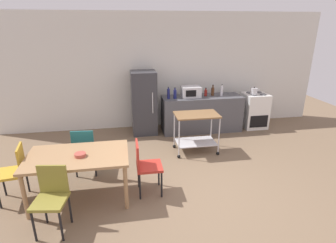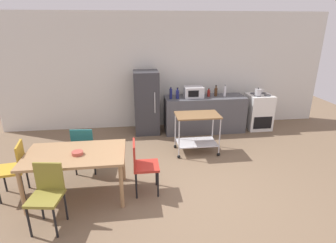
{
  "view_description": "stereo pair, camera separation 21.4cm",
  "coord_description": "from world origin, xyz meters",
  "px_view_note": "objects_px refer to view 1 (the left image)",
  "views": [
    {
      "loc": [
        -1.05,
        -3.69,
        2.59
      ],
      "look_at": [
        -0.21,
        1.2,
        0.8
      ],
      "focal_mm": 28.83,
      "sensor_mm": 36.0,
      "label": 1
    },
    {
      "loc": [
        -0.83,
        -3.73,
        2.59
      ],
      "look_at": [
        -0.21,
        1.2,
        0.8
      ],
      "focal_mm": 28.83,
      "sensor_mm": 36.0,
      "label": 2
    }
  ],
  "objects_px": {
    "bottle_sesame_oil": "(175,94)",
    "bottle_soda": "(206,93)",
    "fruit_bowl": "(80,155)",
    "chair_mustard": "(15,170)",
    "kettle": "(254,91)",
    "chair_teal": "(85,148)",
    "stove_oven": "(254,110)",
    "bottle_soy_sauce": "(222,91)",
    "bottle_sparkling_water": "(213,91)",
    "bottle_hot_sauce": "(168,94)",
    "kitchen_cart": "(196,127)",
    "dining_table": "(78,160)",
    "microwave": "(191,92)",
    "chair_olive": "(51,195)",
    "chair_red": "(145,164)",
    "refrigerator": "(144,103)"
  },
  "relations": [
    {
      "from": "bottle_sesame_oil",
      "to": "bottle_soda",
      "type": "distance_m",
      "value": 0.81
    },
    {
      "from": "bottle_sesame_oil",
      "to": "fruit_bowl",
      "type": "height_order",
      "value": "bottle_sesame_oil"
    },
    {
      "from": "chair_mustard",
      "to": "bottle_sesame_oil",
      "type": "bearing_deg",
      "value": 119.3
    },
    {
      "from": "kettle",
      "to": "chair_teal",
      "type": "bearing_deg",
      "value": -157.27
    },
    {
      "from": "stove_oven",
      "to": "bottle_soy_sauce",
      "type": "relative_size",
      "value": 3.16
    },
    {
      "from": "fruit_bowl",
      "to": "kettle",
      "type": "xyz_separation_m",
      "value": [
        3.95,
        2.46,
        0.23
      ]
    },
    {
      "from": "bottle_sesame_oil",
      "to": "bottle_soy_sauce",
      "type": "xyz_separation_m",
      "value": [
        1.2,
        0.05,
        0.02
      ]
    },
    {
      "from": "bottle_soda",
      "to": "bottle_sparkling_water",
      "type": "xyz_separation_m",
      "value": [
        0.19,
        0.02,
        0.03
      ]
    },
    {
      "from": "chair_mustard",
      "to": "bottle_hot_sauce",
      "type": "height_order",
      "value": "bottle_hot_sauce"
    },
    {
      "from": "kitchen_cart",
      "to": "bottle_soy_sauce",
      "type": "relative_size",
      "value": 3.13
    },
    {
      "from": "bottle_hot_sauce",
      "to": "dining_table",
      "type": "bearing_deg",
      "value": -126.77
    },
    {
      "from": "bottle_hot_sauce",
      "to": "stove_oven",
      "type": "bearing_deg",
      "value": 2.32
    },
    {
      "from": "microwave",
      "to": "dining_table",
      "type": "bearing_deg",
      "value": -133.7
    },
    {
      "from": "bottle_sesame_oil",
      "to": "bottle_soy_sauce",
      "type": "bearing_deg",
      "value": 2.32
    },
    {
      "from": "chair_olive",
      "to": "bottle_soy_sauce",
      "type": "xyz_separation_m",
      "value": [
        3.42,
        3.11,
        0.51
      ]
    },
    {
      "from": "chair_teal",
      "to": "bottle_sesame_oil",
      "type": "height_order",
      "value": "bottle_sesame_oil"
    },
    {
      "from": "bottle_sesame_oil",
      "to": "kettle",
      "type": "xyz_separation_m",
      "value": [
        2.04,
        -0.0,
        -0.01
      ]
    },
    {
      "from": "chair_mustard",
      "to": "stove_oven",
      "type": "xyz_separation_m",
      "value": [
        5.09,
        2.38,
        -0.07
      ]
    },
    {
      "from": "bottle_sesame_oil",
      "to": "kettle",
      "type": "relative_size",
      "value": 1.12
    },
    {
      "from": "stove_oven",
      "to": "bottle_sesame_oil",
      "type": "relative_size",
      "value": 3.42
    },
    {
      "from": "bottle_soda",
      "to": "chair_olive",
      "type": "bearing_deg",
      "value": -133.72
    },
    {
      "from": "chair_mustard",
      "to": "bottle_hot_sauce",
      "type": "bearing_deg",
      "value": 120.92
    },
    {
      "from": "kitchen_cart",
      "to": "dining_table",
      "type": "bearing_deg",
      "value": -149.46
    },
    {
      "from": "fruit_bowl",
      "to": "kitchen_cart",
      "type": "bearing_deg",
      "value": 32.19
    },
    {
      "from": "chair_teal",
      "to": "bottle_hot_sauce",
      "type": "relative_size",
      "value": 3.1
    },
    {
      "from": "chair_red",
      "to": "microwave",
      "type": "height_order",
      "value": "microwave"
    },
    {
      "from": "bottle_sesame_oil",
      "to": "bottle_soy_sauce",
      "type": "distance_m",
      "value": 1.2
    },
    {
      "from": "microwave",
      "to": "chair_olive",
      "type": "bearing_deg",
      "value": -130.05
    },
    {
      "from": "chair_red",
      "to": "fruit_bowl",
      "type": "xyz_separation_m",
      "value": [
        -0.96,
        -0.02,
        0.26
      ]
    },
    {
      "from": "stove_oven",
      "to": "chair_olive",
      "type": "bearing_deg",
      "value": -144.25
    },
    {
      "from": "bottle_sesame_oil",
      "to": "bottle_sparkling_water",
      "type": "bearing_deg",
      "value": 7.08
    },
    {
      "from": "dining_table",
      "to": "bottle_sesame_oil",
      "type": "bearing_deg",
      "value": 50.83
    },
    {
      "from": "bottle_sesame_oil",
      "to": "bottle_soda",
      "type": "relative_size",
      "value": 1.3
    },
    {
      "from": "chair_red",
      "to": "bottle_sesame_oil",
      "type": "bearing_deg",
      "value": -21.13
    },
    {
      "from": "stove_oven",
      "to": "bottle_soda",
      "type": "relative_size",
      "value": 4.44
    },
    {
      "from": "chair_mustard",
      "to": "bottle_sesame_oil",
      "type": "distance_m",
      "value": 3.74
    },
    {
      "from": "chair_teal",
      "to": "microwave",
      "type": "height_order",
      "value": "microwave"
    },
    {
      "from": "kettle",
      "to": "chair_mustard",
      "type": "bearing_deg",
      "value": -155.34
    },
    {
      "from": "kettle",
      "to": "bottle_soda",
      "type": "bearing_deg",
      "value": 175.0
    },
    {
      "from": "chair_teal",
      "to": "refrigerator",
      "type": "bearing_deg",
      "value": -117.93
    },
    {
      "from": "bottle_sparkling_water",
      "to": "fruit_bowl",
      "type": "bearing_deg",
      "value": -138.28
    },
    {
      "from": "dining_table",
      "to": "chair_mustard",
      "type": "relative_size",
      "value": 1.69
    },
    {
      "from": "chair_red",
      "to": "chair_mustard",
      "type": "distance_m",
      "value": 1.98
    },
    {
      "from": "stove_oven",
      "to": "bottle_hot_sauce",
      "type": "height_order",
      "value": "bottle_hot_sauce"
    },
    {
      "from": "fruit_bowl",
      "to": "kettle",
      "type": "relative_size",
      "value": 0.7
    },
    {
      "from": "kitchen_cart",
      "to": "bottle_hot_sauce",
      "type": "distance_m",
      "value": 1.27
    },
    {
      "from": "bottle_hot_sauce",
      "to": "kettle",
      "type": "distance_m",
      "value": 2.2
    },
    {
      "from": "stove_oven",
      "to": "bottle_sparkling_water",
      "type": "bearing_deg",
      "value": 178.72
    },
    {
      "from": "chair_red",
      "to": "bottle_soy_sauce",
      "type": "xyz_separation_m",
      "value": [
        2.15,
        2.49,
        0.51
      ]
    },
    {
      "from": "bottle_sparkling_water",
      "to": "microwave",
      "type": "bearing_deg",
      "value": -175.52
    }
  ]
}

